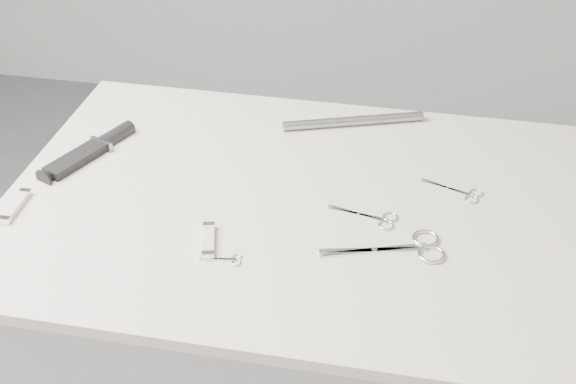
% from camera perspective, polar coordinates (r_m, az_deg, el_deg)
% --- Properties ---
extents(display_board, '(1.00, 0.70, 0.02)m').
position_cam_1_polar(display_board, '(1.34, 1.05, -1.04)').
color(display_board, beige).
rests_on(display_board, plinth).
extents(large_shears, '(0.19, 0.10, 0.01)m').
position_cam_1_polar(large_shears, '(1.25, 8.61, -3.94)').
color(large_shears, silver).
rests_on(large_shears, display_board).
extents(embroidery_scissors_a, '(0.11, 0.05, 0.00)m').
position_cam_1_polar(embroidery_scissors_a, '(1.31, 6.18, -1.84)').
color(embroidery_scissors_a, silver).
rests_on(embroidery_scissors_a, display_board).
extents(embroidery_scissors_b, '(0.11, 0.06, 0.00)m').
position_cam_1_polar(embroidery_scissors_b, '(1.39, 12.23, -0.03)').
color(embroidery_scissors_b, silver).
rests_on(embroidery_scissors_b, display_board).
extents(tiny_scissors, '(0.07, 0.03, 0.00)m').
position_cam_1_polar(tiny_scissors, '(1.22, -4.39, -4.81)').
color(tiny_scissors, silver).
rests_on(tiny_scissors, display_board).
extents(sheathed_knife, '(0.11, 0.20, 0.03)m').
position_cam_1_polar(sheathed_knife, '(1.51, -13.59, 3.03)').
color(sheathed_knife, black).
rests_on(sheathed_knife, display_board).
extents(pocket_knife_a, '(0.02, 0.09, 0.01)m').
position_cam_1_polar(pocket_knife_a, '(1.39, -18.82, -0.95)').
color(pocket_knife_a, beige).
rests_on(pocket_knife_a, display_board).
extents(pocket_knife_b, '(0.04, 0.08, 0.01)m').
position_cam_1_polar(pocket_knife_b, '(1.25, -5.68, -3.45)').
color(pocket_knife_b, beige).
rests_on(pocket_knife_b, display_board).
extents(metal_rail, '(0.26, 0.11, 0.02)m').
position_cam_1_polar(metal_rail, '(1.55, 4.67, 5.05)').
color(metal_rail, gray).
rests_on(metal_rail, display_board).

